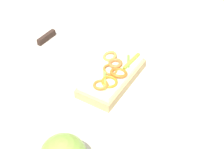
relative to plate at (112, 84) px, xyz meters
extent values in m
plane|color=#B6B1A3|center=(0.00, 0.00, -0.01)|extent=(2.00, 2.00, 0.00)
cylinder|color=white|center=(0.00, 0.00, 0.00)|extent=(0.28, 0.28, 0.02)
cube|color=tan|center=(0.00, 0.00, 0.02)|extent=(0.12, 0.18, 0.02)
cube|color=beige|center=(0.00, 0.00, 0.03)|extent=(0.11, 0.16, 0.01)
torus|color=#BA6621|center=(0.02, 0.00, 0.04)|extent=(0.05, 0.04, 0.02)
torus|color=#B16D29|center=(0.02, -0.05, 0.04)|extent=(0.04, 0.04, 0.01)
torus|color=#BB6826|center=(0.00, -0.01, 0.04)|extent=(0.04, 0.04, 0.01)
torus|color=#BB771E|center=(0.03, -0.03, 0.04)|extent=(0.03, 0.03, 0.01)
torus|color=#AB823B|center=(-0.03, 0.02, 0.04)|extent=(0.04, 0.04, 0.02)
torus|color=#C06933|center=(-0.01, 0.02, 0.05)|extent=(0.04, 0.04, 0.01)
cube|color=#8CBA33|center=(0.01, 0.05, 0.04)|extent=(0.02, 0.06, 0.01)
cube|color=#6BA93B|center=(0.01, 0.04, 0.04)|extent=(0.03, 0.03, 0.01)
cube|color=#79AA42|center=(0.01, -0.03, 0.04)|extent=(0.04, 0.04, 0.01)
cube|color=silver|center=(-0.25, 0.06, -0.01)|extent=(0.02, 0.07, 0.00)
cube|color=#31221C|center=(-0.24, 0.00, 0.00)|extent=(0.02, 0.06, 0.02)
camera|label=1|loc=(0.37, -0.36, 0.50)|focal=53.93mm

